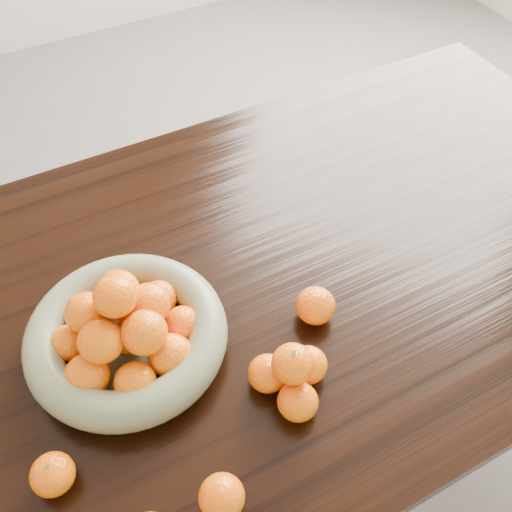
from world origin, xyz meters
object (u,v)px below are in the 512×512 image
fruit_bowl (126,333)px  orange_pyramid (291,376)px  dining_table (237,308)px  loose_orange_0 (53,474)px

fruit_bowl → orange_pyramid: fruit_bowl is taller
dining_table → orange_pyramid: (-0.02, -0.25, 0.13)m
dining_table → fruit_bowl: bearing=-168.5°
dining_table → fruit_bowl: (-0.23, -0.05, 0.14)m
dining_table → loose_orange_0: 0.48m
orange_pyramid → loose_orange_0: bearing=175.6°
orange_pyramid → fruit_bowl: bearing=136.6°
fruit_bowl → loose_orange_0: bearing=-136.1°
dining_table → fruit_bowl: fruit_bowl is taller
orange_pyramid → loose_orange_0: size_ratio=2.02×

